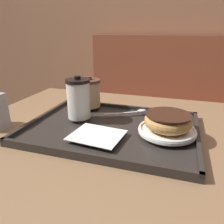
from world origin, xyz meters
The scene contains 10 objects.
wall_behind centered at (0.00, 1.10, 1.20)m, with size 8.00×0.05×2.40m.
booth_bench centered at (0.21, 0.87, 0.32)m, with size 1.37×0.44×1.00m.
cafe_table centered at (0.00, 0.00, 0.56)m, with size 1.04×0.87×0.72m.
serving_tray centered at (-0.01, 0.01, 0.73)m, with size 0.53×0.39×0.02m.
napkin_paper centered at (-0.03, -0.08, 0.75)m, with size 0.16×0.14×0.00m.
coffee_cup_front centered at (-0.14, 0.03, 0.82)m, with size 0.08×0.08×0.14m.
coffee_cup_rear centered at (-0.15, 0.15, 0.80)m, with size 0.09×0.09×0.12m.
plate_with_chocolate_donut centered at (0.16, 0.00, 0.76)m, with size 0.17×0.17×0.01m.
donut_chocolate_glazed centered at (0.16, 0.00, 0.78)m, with size 0.14×0.14×0.04m.
spoon centered at (0.04, 0.13, 0.75)m, with size 0.14×0.10×0.01m.
Camera 1 is at (0.18, -0.60, 1.03)m, focal length 35.00 mm.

